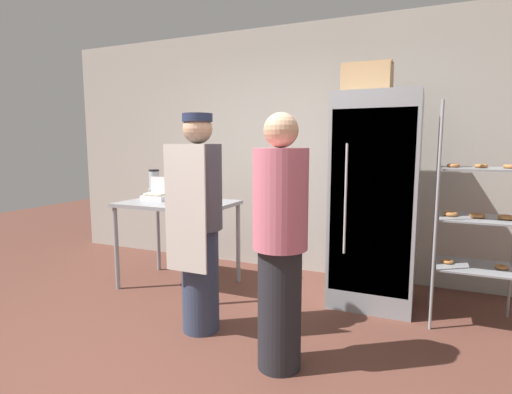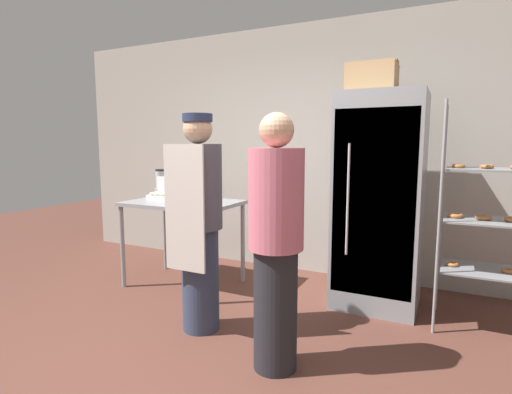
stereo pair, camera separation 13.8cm
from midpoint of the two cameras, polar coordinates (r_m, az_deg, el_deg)
The scene contains 10 objects.
ground_plane at distance 2.81m, azimuth -10.42°, elevation -23.38°, with size 14.00×14.00×0.00m, color brown.
back_wall at distance 4.55m, azimuth 5.95°, elevation 6.60°, with size 6.40×0.12×2.74m, color #ADA89E.
refrigerator at distance 3.70m, azimuth 15.62°, elevation -0.52°, with size 0.72×0.70×1.88m.
baking_rack at distance 3.55m, azimuth 28.10°, elevation -2.53°, with size 0.62×0.52×1.76m.
prep_counter at distance 4.10m, azimuth -12.04°, elevation -2.01°, with size 1.10×0.75×0.87m.
donut_box at distance 4.27m, azimuth -15.00°, elevation 0.23°, with size 0.27×0.19×0.23m.
blender_pitcher at distance 4.51m, azimuth -15.18°, elevation 1.69°, with size 0.14×0.14×0.30m.
cardboard_storage_box at distance 3.80m, azimuth 14.59°, elevation 15.96°, with size 0.42×0.33×0.28m.
person_baker at distance 3.06m, azimuth -9.45°, elevation -3.39°, with size 0.35×0.37×1.66m.
person_customer at distance 2.51m, azimuth 1.88°, elevation -6.44°, with size 0.35×0.35×1.63m.
Camera 1 is at (1.31, -2.02, 1.44)m, focal length 28.00 mm.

